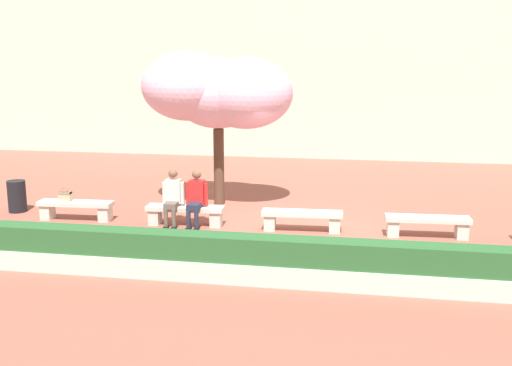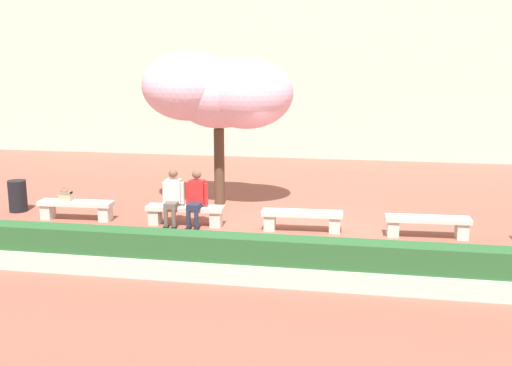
{
  "view_description": "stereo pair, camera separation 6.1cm",
  "coord_description": "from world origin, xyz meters",
  "px_view_note": "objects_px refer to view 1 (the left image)",
  "views": [
    {
      "loc": [
        1.2,
        -12.67,
        3.74
      ],
      "look_at": [
        -1.06,
        0.2,
        1.0
      ],
      "focal_mm": 42.0,
      "sensor_mm": 36.0,
      "label": 1
    },
    {
      "loc": [
        1.26,
        -12.66,
        3.74
      ],
      "look_at": [
        -1.06,
        0.2,
        1.0
      ],
      "focal_mm": 42.0,
      "sensor_mm": 36.0,
      "label": 2
    }
  ],
  "objects_px": {
    "stone_bench_near_east": "(427,223)",
    "trash_bin": "(17,196)",
    "stone_bench_west_end": "(76,207)",
    "stone_bench_center": "(302,218)",
    "cherry_tree_main": "(216,91)",
    "person_seated_right": "(196,196)",
    "handbag": "(65,196)",
    "stone_bench_near_west": "(185,212)",
    "person_seated_left": "(173,195)"
  },
  "relations": [
    {
      "from": "handbag",
      "to": "stone_bench_near_west",
      "type": "bearing_deg",
      "value": 0.26
    },
    {
      "from": "person_seated_left",
      "to": "handbag",
      "type": "bearing_deg",
      "value": 179.13
    },
    {
      "from": "stone_bench_west_end",
      "to": "handbag",
      "type": "relative_size",
      "value": 5.25
    },
    {
      "from": "stone_bench_west_end",
      "to": "stone_bench_center",
      "type": "relative_size",
      "value": 1.0
    },
    {
      "from": "person_seated_right",
      "to": "cherry_tree_main",
      "type": "distance_m",
      "value": 3.05
    },
    {
      "from": "stone_bench_center",
      "to": "stone_bench_near_east",
      "type": "bearing_deg",
      "value": 0.0
    },
    {
      "from": "stone_bench_west_end",
      "to": "person_seated_left",
      "type": "bearing_deg",
      "value": -1.28
    },
    {
      "from": "cherry_tree_main",
      "to": "person_seated_right",
      "type": "bearing_deg",
      "value": -89.77
    },
    {
      "from": "stone_bench_west_end",
      "to": "cherry_tree_main",
      "type": "xyz_separation_m",
      "value": [
        2.93,
        2.03,
        2.62
      ]
    },
    {
      "from": "stone_bench_west_end",
      "to": "person_seated_left",
      "type": "relative_size",
      "value": 1.38
    },
    {
      "from": "stone_bench_near_east",
      "to": "person_seated_right",
      "type": "bearing_deg",
      "value": -179.39
    },
    {
      "from": "stone_bench_center",
      "to": "person_seated_right",
      "type": "distance_m",
      "value": 2.42
    },
    {
      "from": "stone_bench_near_east",
      "to": "cherry_tree_main",
      "type": "distance_m",
      "value": 6.05
    },
    {
      "from": "person_seated_left",
      "to": "trash_bin",
      "type": "distance_m",
      "value": 4.23
    },
    {
      "from": "trash_bin",
      "to": "stone_bench_west_end",
      "type": "bearing_deg",
      "value": -14.9
    },
    {
      "from": "stone_bench_west_end",
      "to": "trash_bin",
      "type": "height_order",
      "value": "trash_bin"
    },
    {
      "from": "handbag",
      "to": "person_seated_right",
      "type": "bearing_deg",
      "value": -0.73
    },
    {
      "from": "trash_bin",
      "to": "cherry_tree_main",
      "type": "bearing_deg",
      "value": 18.2
    },
    {
      "from": "stone_bench_near_east",
      "to": "person_seated_left",
      "type": "distance_m",
      "value": 5.61
    },
    {
      "from": "stone_bench_center",
      "to": "cherry_tree_main",
      "type": "bearing_deg",
      "value": 139.75
    },
    {
      "from": "stone_bench_near_east",
      "to": "person_seated_right",
      "type": "height_order",
      "value": "person_seated_right"
    },
    {
      "from": "person_seated_left",
      "to": "handbag",
      "type": "height_order",
      "value": "person_seated_left"
    },
    {
      "from": "person_seated_left",
      "to": "cherry_tree_main",
      "type": "xyz_separation_m",
      "value": [
        0.54,
        2.08,
        2.22
      ]
    },
    {
      "from": "stone_bench_near_east",
      "to": "handbag",
      "type": "xyz_separation_m",
      "value": [
        -8.23,
        -0.01,
        0.28
      ]
    },
    {
      "from": "cherry_tree_main",
      "to": "stone_bench_center",
      "type": "bearing_deg",
      "value": -40.25
    },
    {
      "from": "stone_bench_near_west",
      "to": "trash_bin",
      "type": "distance_m",
      "value": 4.48
    },
    {
      "from": "stone_bench_near_west",
      "to": "handbag",
      "type": "xyz_separation_m",
      "value": [
        -2.91,
        -0.01,
        0.28
      ]
    },
    {
      "from": "person_seated_left",
      "to": "stone_bench_near_east",
      "type": "bearing_deg",
      "value": 0.55
    },
    {
      "from": "person_seated_left",
      "to": "cherry_tree_main",
      "type": "bearing_deg",
      "value": 75.56
    },
    {
      "from": "stone_bench_west_end",
      "to": "stone_bench_center",
      "type": "xyz_separation_m",
      "value": [
        5.32,
        0.0,
        0.0
      ]
    },
    {
      "from": "handbag",
      "to": "trash_bin",
      "type": "relative_size",
      "value": 0.43
    },
    {
      "from": "stone_bench_near_east",
      "to": "stone_bench_center",
      "type": "bearing_deg",
      "value": 180.0
    },
    {
      "from": "stone_bench_near_east",
      "to": "person_seated_left",
      "type": "relative_size",
      "value": 1.38
    },
    {
      "from": "person_seated_left",
      "to": "person_seated_right",
      "type": "xyz_separation_m",
      "value": [
        0.54,
        -0.0,
        0.0
      ]
    },
    {
      "from": "stone_bench_near_east",
      "to": "cherry_tree_main",
      "type": "bearing_deg",
      "value": 158.15
    },
    {
      "from": "trash_bin",
      "to": "stone_bench_near_west",
      "type": "bearing_deg",
      "value": -6.11
    },
    {
      "from": "stone_bench_near_west",
      "to": "person_seated_left",
      "type": "relative_size",
      "value": 1.38
    },
    {
      "from": "handbag",
      "to": "stone_bench_west_end",
      "type": "bearing_deg",
      "value": 3.06
    },
    {
      "from": "stone_bench_west_end",
      "to": "stone_bench_near_east",
      "type": "bearing_deg",
      "value": 0.0
    },
    {
      "from": "stone_bench_near_west",
      "to": "cherry_tree_main",
      "type": "bearing_deg",
      "value": 82.53
    },
    {
      "from": "person_seated_right",
      "to": "handbag",
      "type": "height_order",
      "value": "person_seated_right"
    },
    {
      "from": "stone_bench_near_west",
      "to": "handbag",
      "type": "bearing_deg",
      "value": -179.74
    },
    {
      "from": "person_seated_right",
      "to": "cherry_tree_main",
      "type": "bearing_deg",
      "value": 90.23
    },
    {
      "from": "stone_bench_near_west",
      "to": "cherry_tree_main",
      "type": "distance_m",
      "value": 3.32
    },
    {
      "from": "person_seated_left",
      "to": "trash_bin",
      "type": "height_order",
      "value": "person_seated_left"
    },
    {
      "from": "stone_bench_near_east",
      "to": "trash_bin",
      "type": "height_order",
      "value": "trash_bin"
    },
    {
      "from": "stone_bench_center",
      "to": "cherry_tree_main",
      "type": "xyz_separation_m",
      "value": [
        -2.4,
        2.03,
        2.62
      ]
    },
    {
      "from": "person_seated_right",
      "to": "stone_bench_near_east",
      "type": "bearing_deg",
      "value": 0.61
    },
    {
      "from": "stone_bench_near_west",
      "to": "person_seated_right",
      "type": "distance_m",
      "value": 0.48
    },
    {
      "from": "stone_bench_near_west",
      "to": "stone_bench_near_east",
      "type": "height_order",
      "value": "same"
    }
  ]
}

